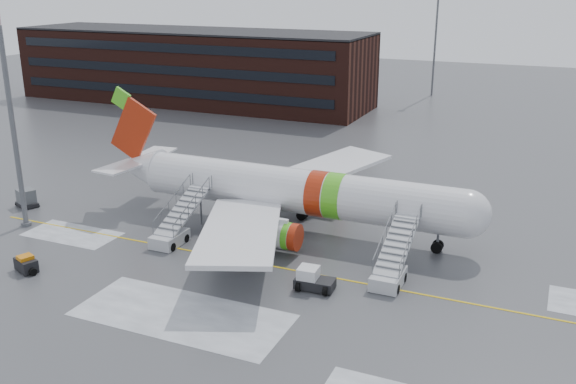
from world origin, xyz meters
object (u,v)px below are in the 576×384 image
at_px(airstair_fwd, 391,268).
at_px(light_mast_near, 9,98).
at_px(baggage_tractor, 26,265).
at_px(pushback_tug, 313,280).
at_px(airliner, 287,190).
at_px(uld_container, 26,199).
at_px(airstair_aft, 174,229).

xyz_separation_m(airstair_fwd, light_mast_near, (-32.10, -2.14, 10.21)).
xyz_separation_m(airstair_fwd, baggage_tractor, (-25.11, -9.14, -0.54)).
distance_m(pushback_tug, light_mast_near, 29.39).
height_order(airliner, baggage_tractor, airliner).
bearing_deg(light_mast_near, baggage_tractor, -45.06).
xyz_separation_m(airstair_fwd, uld_container, (-35.72, 1.64, -0.28)).
bearing_deg(airliner, airstair_aft, -137.85).
xyz_separation_m(airstair_aft, baggage_tractor, (-6.94, -9.14, -0.54)).
bearing_deg(light_mast_near, airliner, 22.29).
height_order(pushback_tug, uld_container, uld_container).
xyz_separation_m(uld_container, baggage_tractor, (10.62, -10.78, -0.26)).
bearing_deg(uld_container, airstair_aft, -5.32).
bearing_deg(airstair_fwd, baggage_tractor, -159.99).
bearing_deg(airstair_aft, airstair_fwd, 0.00).
bearing_deg(uld_container, baggage_tractor, -45.44).
xyz_separation_m(airstair_aft, light_mast_near, (-13.94, -2.14, 10.21)).
height_order(airstair_fwd, airstair_aft, same).
xyz_separation_m(pushback_tug, baggage_tractor, (-20.40, -5.83, -0.16)).
relative_size(airstair_fwd, light_mast_near, 0.36).
distance_m(airstair_fwd, uld_container, 35.76).
bearing_deg(airliner, airstair_fwd, -30.85).
bearing_deg(light_mast_near, pushback_tug, -2.45).
xyz_separation_m(airstair_fwd, pushback_tug, (-4.71, -3.31, -0.38)).
distance_m(airstair_aft, light_mast_near, 17.41).
distance_m(airstair_aft, baggage_tractor, 11.50).
bearing_deg(airstair_fwd, uld_container, 177.38).
bearing_deg(airliner, baggage_tractor, -132.09).
distance_m(airstair_fwd, pushback_tug, 5.77).
relative_size(airliner, airstair_fwd, 4.55).
bearing_deg(airliner, pushback_tug, -57.66).
xyz_separation_m(pushback_tug, uld_container, (-31.02, 4.95, 0.10)).
distance_m(airstair_fwd, baggage_tractor, 26.73).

